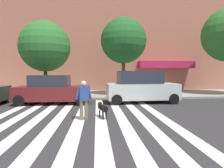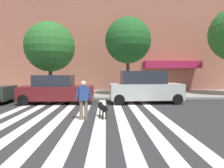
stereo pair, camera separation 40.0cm
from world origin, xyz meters
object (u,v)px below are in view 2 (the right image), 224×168
(street_tree_middle, at_px, (128,41))
(pedestrian_dog_walker, at_px, (84,98))
(dog_on_leash, at_px, (103,108))
(parked_car_behind_first, at_px, (56,90))
(street_tree_nearest, at_px, (50,47))
(parked_car_third_in_line, at_px, (145,87))

(street_tree_middle, xyz_separation_m, pedestrian_dog_walker, (-2.73, -7.87, -3.62))
(pedestrian_dog_walker, height_order, dog_on_leash, pedestrian_dog_walker)
(parked_car_behind_first, height_order, street_tree_nearest, street_tree_nearest)
(parked_car_behind_first, xyz_separation_m, dog_on_leash, (3.02, -4.12, -0.42))
(pedestrian_dog_walker, bearing_deg, street_tree_middle, 70.84)
(street_tree_middle, distance_m, pedestrian_dog_walker, 9.08)
(street_tree_nearest, height_order, pedestrian_dog_walker, street_tree_nearest)
(parked_car_third_in_line, height_order, pedestrian_dog_walker, parked_car_third_in_line)
(street_tree_nearest, bearing_deg, dog_on_leash, -58.12)
(street_tree_nearest, bearing_deg, pedestrian_dog_walker, -64.44)
(pedestrian_dog_walker, distance_m, dog_on_leash, 0.98)
(street_tree_nearest, xyz_separation_m, street_tree_middle, (6.01, 1.02, 0.65))
(parked_car_behind_first, bearing_deg, pedestrian_dog_walker, -63.25)
(parked_car_third_in_line, bearing_deg, parked_car_behind_first, 179.98)
(parked_car_third_in_line, distance_m, street_tree_middle, 4.99)
(parked_car_third_in_line, height_order, street_tree_middle, street_tree_middle)
(parked_car_behind_first, distance_m, parked_car_third_in_line, 5.68)
(parked_car_behind_first, bearing_deg, parked_car_third_in_line, -0.02)
(parked_car_behind_first, height_order, dog_on_leash, parked_car_behind_first)
(street_tree_middle, xyz_separation_m, dog_on_leash, (-1.95, -7.55, -4.11))
(street_tree_middle, bearing_deg, pedestrian_dog_walker, -109.16)
(parked_car_behind_first, distance_m, street_tree_middle, 7.07)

